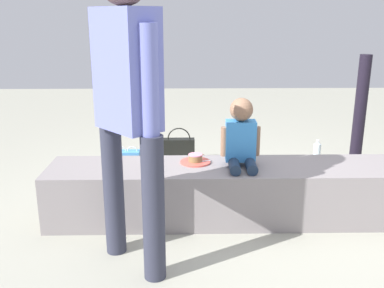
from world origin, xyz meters
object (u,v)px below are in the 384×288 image
(handbag_black_leather, at_px, (179,149))
(handbag_brown_canvas, at_px, (197,177))
(water_bottle_far_side, at_px, (107,164))
(party_cup_red, at_px, (150,171))
(cake_plate, at_px, (195,160))
(adult_standing, at_px, (128,90))
(water_bottle_near_gift, at_px, (317,150))
(child_seated, at_px, (241,137))
(cake_box_white, at_px, (335,182))
(gift_bag, at_px, (127,166))

(handbag_black_leather, relative_size, handbag_brown_canvas, 1.07)
(water_bottle_far_side, distance_m, party_cup_red, 0.43)
(water_bottle_far_side, xyz_separation_m, handbag_brown_canvas, (0.83, -0.43, 0.03))
(water_bottle_far_side, bearing_deg, cake_plate, -47.70)
(adult_standing, bearing_deg, water_bottle_near_gift, 49.21)
(child_seated, bearing_deg, party_cup_red, 129.59)
(water_bottle_near_gift, relative_size, cake_box_white, 0.74)
(cake_plate, relative_size, party_cup_red, 2.02)
(water_bottle_near_gift, xyz_separation_m, party_cup_red, (-1.69, -0.47, -0.04))
(water_bottle_far_side, bearing_deg, cake_box_white, -11.99)
(water_bottle_near_gift, xyz_separation_m, handbag_brown_canvas, (-1.27, -0.80, 0.02))
(cake_plate, bearing_deg, handbag_black_leather, 96.21)
(adult_standing, height_order, gift_bag, adult_standing)
(water_bottle_far_side, distance_m, handbag_brown_canvas, 0.94)
(water_bottle_near_gift, bearing_deg, handbag_brown_canvas, -147.86)
(adult_standing, distance_m, water_bottle_far_side, 1.89)
(handbag_brown_canvas, bearing_deg, adult_standing, -109.51)
(adult_standing, xyz_separation_m, cake_plate, (0.38, 0.68, -0.62))
(cake_plate, height_order, gift_bag, cake_plate)
(party_cup_red, bearing_deg, handbag_brown_canvas, -37.76)
(water_bottle_near_gift, height_order, water_bottle_far_side, water_bottle_near_gift)
(cake_box_white, height_order, handbag_brown_canvas, handbag_brown_canvas)
(adult_standing, xyz_separation_m, water_bottle_far_side, (-0.43, 1.57, -0.96))
(child_seated, height_order, adult_standing, adult_standing)
(gift_bag, relative_size, water_bottle_far_side, 1.81)
(gift_bag, height_order, party_cup_red, gift_bag)
(water_bottle_near_gift, bearing_deg, child_seated, -126.26)
(adult_standing, bearing_deg, gift_bag, 98.79)
(cake_plate, distance_m, water_bottle_near_gift, 1.83)
(cake_box_white, bearing_deg, party_cup_red, 168.56)
(handbag_black_leather, distance_m, handbag_brown_canvas, 0.77)
(child_seated, bearing_deg, adult_standing, -138.89)
(adult_standing, bearing_deg, cake_plate, 60.81)
(handbag_brown_canvas, bearing_deg, child_seated, -61.39)
(gift_bag, bearing_deg, cake_box_white, -6.31)
(handbag_brown_canvas, bearing_deg, party_cup_red, 142.24)
(water_bottle_near_gift, relative_size, party_cup_red, 1.86)
(child_seated, xyz_separation_m, adult_standing, (-0.70, -0.61, 0.43))
(adult_standing, bearing_deg, child_seated, 41.11)
(party_cup_red, bearing_deg, gift_bag, -146.98)
(child_seated, bearing_deg, gift_bag, 140.94)
(cake_plate, relative_size, water_bottle_far_side, 1.23)
(party_cup_red, bearing_deg, water_bottle_far_side, 165.92)
(gift_bag, relative_size, water_bottle_near_gift, 1.60)
(cake_box_white, distance_m, handbag_brown_canvas, 1.18)
(adult_standing, height_order, water_bottle_near_gift, adult_standing)
(cake_plate, bearing_deg, cake_box_white, 20.93)
(child_seated, distance_m, water_bottle_near_gift, 1.73)
(handbag_brown_canvas, bearing_deg, water_bottle_near_gift, 32.14)
(water_bottle_far_side, bearing_deg, adult_standing, -74.69)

